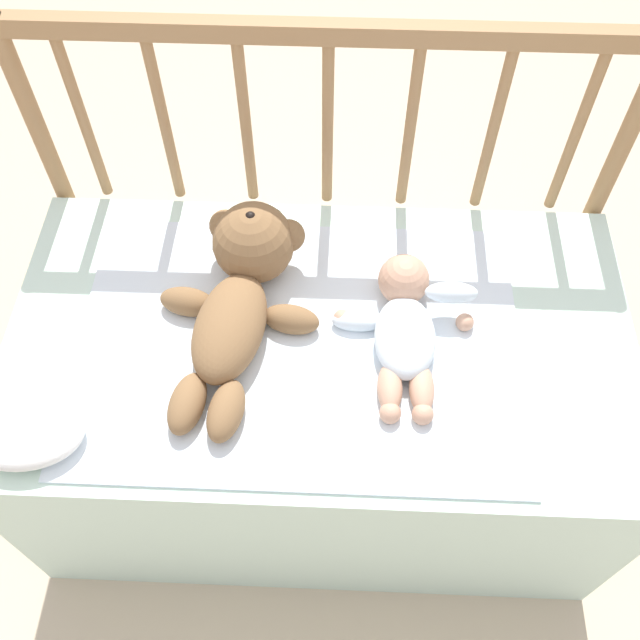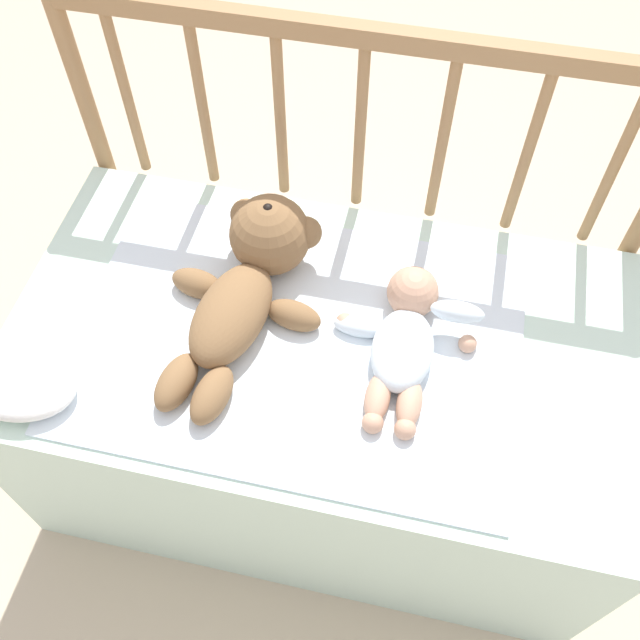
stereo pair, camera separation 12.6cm
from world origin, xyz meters
name	(u,v)px [view 2 (the right image)]	position (x,y,z in m)	size (l,w,h in m)	color
ground_plane	(321,451)	(0.00, 0.00, 0.00)	(12.00, 12.00, 0.00)	#C6B293
crib_mattress	(321,401)	(0.00, 0.00, 0.26)	(1.18, 0.66, 0.53)	silver
crib_rail	(359,156)	(0.00, 0.35, 0.65)	(1.18, 0.04, 0.94)	#997047
blanket	(297,340)	(-0.04, -0.02, 0.53)	(0.82, 0.57, 0.01)	white
teddy_bear	(250,277)	(-0.15, 0.06, 0.59)	(0.31, 0.48, 0.16)	olive
baby	(405,337)	(0.15, 0.00, 0.56)	(0.27, 0.33, 0.10)	white
small_pillow	(19,384)	(-0.49, -0.23, 0.56)	(0.21, 0.14, 0.06)	white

